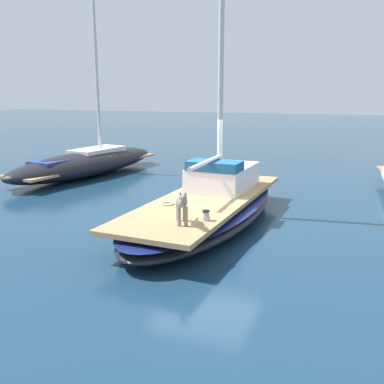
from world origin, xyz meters
The scene contains 8 objects.
ground_plane centered at (0.00, 0.00, 0.00)m, with size 120.00×120.00×0.00m, color navy.
sailboat_main centered at (0.00, 0.00, 0.34)m, with size 2.87×7.35×0.66m.
mast_main centered at (0.05, 0.75, 3.87)m, with size 0.14×2.27×7.16m.
cabin_house centered at (0.06, 1.12, 1.01)m, with size 1.51×2.29×0.84m.
dog_grey centered at (0.27, -2.25, 1.08)m, with size 0.49×0.88×0.70m.
deck_winch centered at (0.62, -1.86, 0.76)m, with size 0.16×0.16×0.21m.
coiled_rope centered at (-0.61, -0.96, 0.68)m, with size 0.32×0.32×0.04m, color beige.
moored_boat_port_side centered at (-6.42, 4.39, 0.52)m, with size 3.08×7.99×7.79m.
Camera 1 is at (3.32, -9.73, 3.16)m, focal length 40.41 mm.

